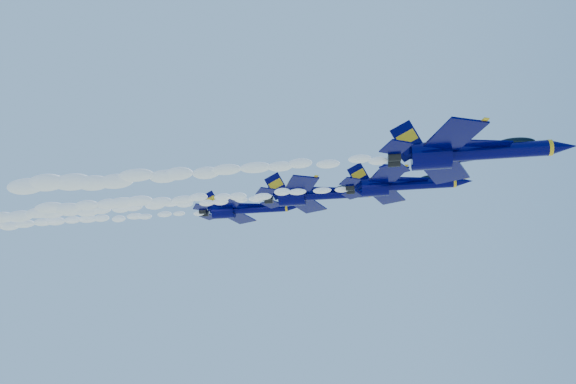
# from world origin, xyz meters

# --- Properties ---
(jet_lead) EXTENTS (19.05, 15.62, 7.08)m
(jet_lead) POSITION_xyz_m (14.67, -15.28, 148.49)
(jet_lead) COLOR #00003B
(smoke_trail_jet_lead) EXTENTS (43.86, 2.12, 1.91)m
(smoke_trail_jet_lead) POSITION_xyz_m (-15.40, -15.28, 148.07)
(smoke_trail_jet_lead) COLOR white
(jet_second) EXTENTS (16.20, 13.29, 6.02)m
(jet_second) POSITION_xyz_m (8.35, -1.46, 151.12)
(jet_second) COLOR #00003B
(smoke_trail_jet_second) EXTENTS (43.86, 1.81, 1.62)m
(smoke_trail_jet_second) POSITION_xyz_m (-20.51, -1.46, 150.72)
(smoke_trail_jet_second) COLOR white
(jet_third) EXTENTS (17.98, 14.75, 6.68)m
(jet_third) POSITION_xyz_m (-3.27, 5.50, 153.29)
(jet_third) COLOR #00003B
(smoke_trail_jet_third) EXTENTS (43.86, 2.00, 1.80)m
(smoke_trail_jet_third) POSITION_xyz_m (-32.89, 5.50, 152.88)
(smoke_trail_jet_third) COLOR white
(jet_fourth) EXTENTS (16.56, 13.59, 6.15)m
(jet_fourth) POSITION_xyz_m (-15.79, 12.72, 154.43)
(jet_fourth) COLOR #00003B
(smoke_trail_jet_fourth) EXTENTS (43.86, 1.85, 1.66)m
(smoke_trail_jet_fourth) POSITION_xyz_m (-44.80, 12.72, 154.03)
(smoke_trail_jet_fourth) COLOR white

